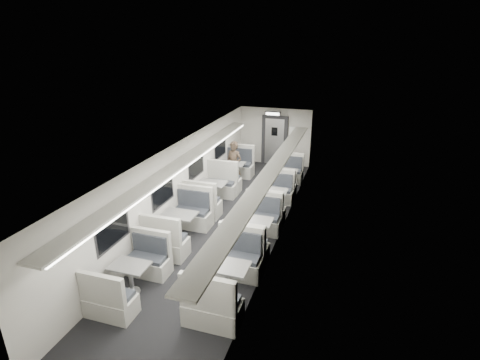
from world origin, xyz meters
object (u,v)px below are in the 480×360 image
Objects in this scene: booth_right_b at (273,200)px; booth_right_c at (255,232)px; booth_left_b at (212,193)px; passenger at (234,165)px; vestibule_door at (274,141)px; booth_right_a at (285,179)px; booth_right_d at (227,281)px; booth_left_a at (232,173)px; booth_left_d at (131,278)px; exit_sign at (273,114)px; booth_left_c at (180,226)px.

booth_right_c reaches higher than booth_right_b.
booth_right_b is (2.00, 0.18, -0.04)m from booth_left_b.
passenger is 3.20m from vestibule_door.
booth_right_d is (0.00, -6.28, 0.03)m from booth_right_a.
booth_left_d is (0.00, -6.69, -0.06)m from booth_left_a.
booth_left_a is at bearing 90.00° from booth_left_b.
vestibule_door is at bearing 90.00° from exit_sign.
booth_left_a reaches higher than booth_left_d.
booth_left_c is 1.09× the size of booth_right_a.
booth_right_b is at bearing 67.70° from booth_left_d.
booth_right_b is 2.21m from booth_right_c.
booth_left_b reaches higher than booth_right_a.
booth_left_a reaches higher than booth_right_c.
booth_right_c is 4.06m from passenger.
booth_right_a is 1.02× the size of booth_right_b.
booth_left_b reaches higher than booth_left_c.
exit_sign reaches higher than booth_right_a.
exit_sign is at bearing 65.56° from booth_left_a.
passenger is at bearing -164.51° from booth_right_a.
booth_right_c is at bearing 9.10° from booth_left_c.
booth_right_c is at bearing -45.49° from booth_left_b.
vestibule_door reaches higher than booth_right_b.
booth_right_a is 1.92m from passenger.
booth_right_a is 1.89m from booth_right_b.
booth_left_c is 1.28× the size of passenger.
passenger reaches higher than booth_right_d.
booth_left_b is at bearing -90.00° from booth_left_a.
booth_right_b is at bearing -76.01° from exit_sign.
booth_left_a is at bearing -177.71° from booth_right_a.
vestibule_door reaches higher than passenger.
exit_sign is at bearing 96.79° from booth_right_d.
booth_right_a is at bearing 73.54° from booth_left_d.
booth_right_a is at bearing -69.03° from vestibule_door.
booth_right_c is at bearing -90.00° from booth_right_b.
booth_left_a is at bearing -110.40° from vestibule_door.
booth_left_c is 2.03m from booth_right_c.
booth_left_d is at bearing -90.00° from booth_left_a.
booth_right_a is at bearing -64.75° from exit_sign.
exit_sign reaches higher than booth_right_d.
booth_left_b reaches higher than booth_right_c.
vestibule_door reaches higher than booth_right_a.
booth_left_a is at bearing 133.19° from passenger.
vestibule_door is at bearing 83.91° from booth_left_d.
booth_left_b reaches higher than booth_right_b.
vestibule_door is 1.33m from exit_sign.
booth_left_a is 2.00m from booth_right_a.
booth_right_c is (2.00, -2.03, -0.02)m from booth_left_b.
passenger reaches higher than booth_left_b.
booth_left_c is 1.13× the size of booth_left_d.
booth_left_a is 1.99m from booth_left_b.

